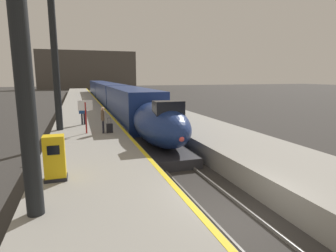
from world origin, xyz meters
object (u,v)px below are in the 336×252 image
departure_info_board (85,110)px  rolling_suitcase (110,128)px  highspeed_train_main (111,95)px  station_column_mid (53,37)px  passenger_near_edge (103,118)px  ticket_machine_yellow (55,160)px  passenger_mid_platform (83,112)px

departure_info_board → rolling_suitcase: bearing=-11.7°
highspeed_train_main → station_column_mid: station_column_mid is taller
departure_info_board → passenger_near_edge: bearing=-14.1°
passenger_near_edge → departure_info_board: bearing=165.9°
ticket_machine_yellow → highspeed_train_main: bearing=79.5°
departure_info_board → station_column_mid: bearing=133.5°
highspeed_train_main → station_column_mid: bearing=-106.3°
highspeed_train_main → ticket_machine_yellow: size_ratio=35.84×
rolling_suitcase → passenger_mid_platform: bearing=112.1°
station_column_mid → passenger_mid_platform: size_ratio=6.06×
rolling_suitcase → ticket_machine_yellow: ticket_machine_yellow is taller
rolling_suitcase → ticket_machine_yellow: 8.24m
passenger_near_edge → departure_info_board: departure_info_board is taller
passenger_mid_platform → ticket_machine_yellow: passenger_mid_platform is taller
rolling_suitcase → departure_info_board: departure_info_board is taller
departure_info_board → highspeed_train_main: bearing=79.1°
highspeed_train_main → passenger_near_edge: bearing=-98.2°
station_column_mid → passenger_near_edge: 6.12m
ticket_machine_yellow → passenger_mid_platform: bearing=83.9°
passenger_near_edge → rolling_suitcase: passenger_near_edge is taller
passenger_near_edge → passenger_mid_platform: 3.91m
highspeed_train_main → departure_info_board: size_ratio=27.05×
ticket_machine_yellow → rolling_suitcase: bearing=70.3°
highspeed_train_main → rolling_suitcase: bearing=-97.1°
rolling_suitcase → ticket_machine_yellow: size_ratio=0.61×
station_column_mid → passenger_near_edge: size_ratio=6.06×
rolling_suitcase → departure_info_board: 1.89m
passenger_near_edge → ticket_machine_yellow: passenger_near_edge is taller
highspeed_train_main → passenger_mid_platform: (-4.31, -18.42, 0.09)m
ticket_machine_yellow → departure_info_board: departure_info_board is taller
highspeed_train_main → ticket_machine_yellow: (-5.55, -29.94, -0.16)m
highspeed_train_main → station_column_mid: (-5.90, -20.11, 5.18)m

